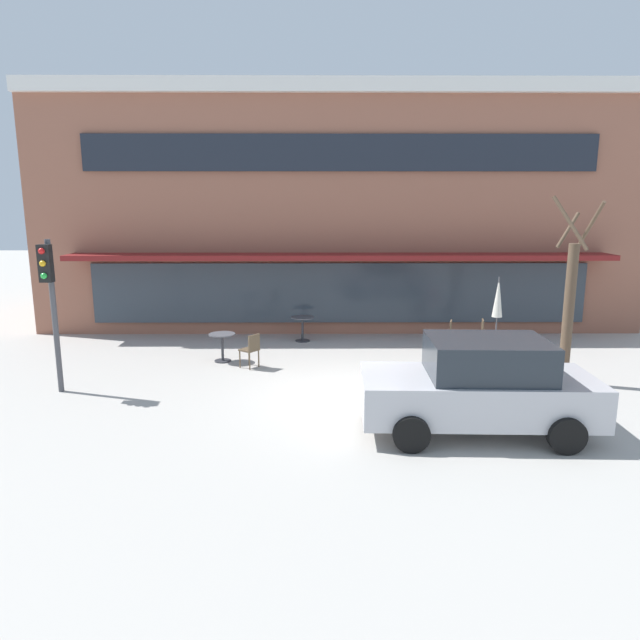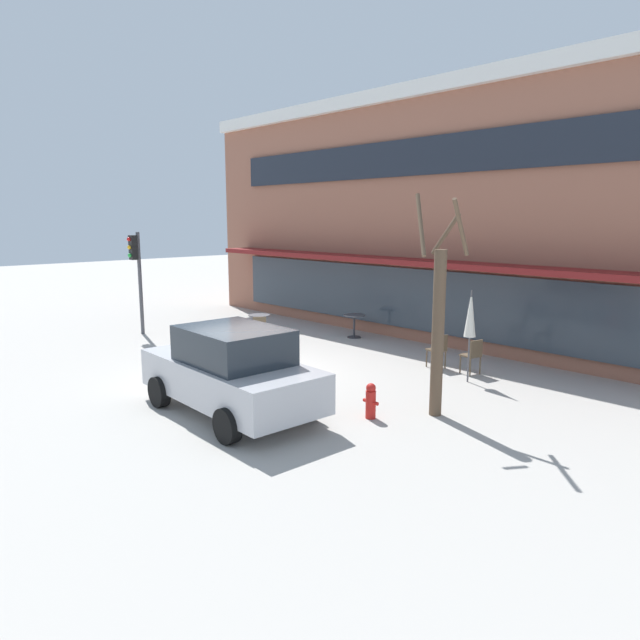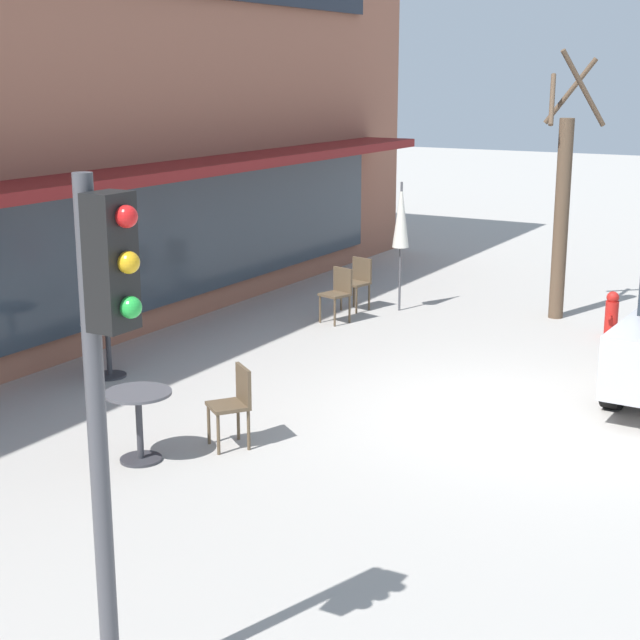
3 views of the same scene
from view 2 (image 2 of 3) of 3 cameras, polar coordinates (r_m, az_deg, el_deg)
name	(u,v)px [view 2 (image 2 of 3)]	position (r m, az deg, el deg)	size (l,w,h in m)	color
ground_plane	(251,372)	(14.58, -6.87, -5.21)	(80.00, 80.00, 0.00)	#ADA8A0
building_facade	(474,216)	(21.50, 15.15, 10.03)	(19.59, 9.10, 7.86)	#935B47
cafe_table_near_wall	(259,322)	(18.59, -6.09, -0.22)	(0.70, 0.70, 0.76)	#333338
cafe_table_streetside	(354,322)	(18.55, 3.44, -0.21)	(0.70, 0.70, 0.76)	#333338
patio_umbrella_green_folded	(471,314)	(13.75, 14.82, 0.54)	(0.28, 0.28, 2.20)	#4C4C51
cafe_chair_0	(473,354)	(14.66, 15.04, -3.29)	(0.47, 0.47, 0.89)	brown
cafe_chair_1	(260,328)	(17.56, -6.06, -0.80)	(0.56, 0.56, 0.89)	brown
cafe_chair_2	(438,348)	(15.06, 11.73, -2.80)	(0.50, 0.50, 0.89)	brown
parked_sedan	(231,371)	(11.41, -8.87, -5.04)	(4.26, 2.13, 1.76)	#B7B7BC
street_tree	(438,323)	(11.22, 11.74, -0.30)	(1.10, 1.09, 4.32)	brown
traffic_light_pole	(136,266)	(19.80, -17.88, 5.18)	(0.26, 0.44, 3.40)	#47474C
fire_hydrant	(371,401)	(11.20, 5.10, -8.04)	(0.36, 0.20, 0.71)	red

